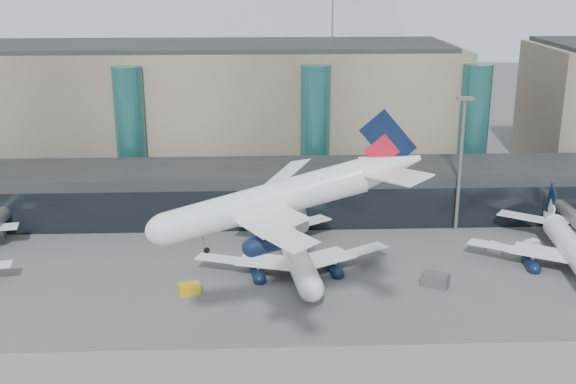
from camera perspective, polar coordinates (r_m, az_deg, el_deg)
The scene contains 12 objects.
ground at distance 93.57m, azimuth 2.58°, elevation -13.66°, with size 900.00×900.00×0.00m, color #515154.
concourse at distance 144.31m, azimuth 0.64°, elevation 0.03°, with size 170.00×27.00×10.00m.
terminal_main at distance 173.73m, azimuth -8.23°, elevation 6.44°, with size 130.00×30.00×31.00m.
teal_towers at distance 157.67m, azimuth -5.12°, elevation 4.88°, with size 116.40×19.40×46.00m.
lightmast_mid at distance 137.34m, azimuth 13.50°, elevation 2.73°, with size 3.00×1.20×25.60m.
hero_jet at distance 80.80m, azimuth 0.24°, elevation 0.25°, with size 32.81×33.69×10.85m.
jet_parked_mid at distance 120.05m, azimuth 0.42°, elevation -4.07°, with size 34.18×34.06×11.08m.
jet_parked_right at distance 131.38m, azimuth 21.26°, elevation -3.33°, with size 34.93×34.88×11.33m.
veh_c at distance 116.35m, azimuth 11.57°, elevation -6.81°, with size 4.11×2.17×2.28m, color #46464B.
veh_d at distance 135.75m, azimuth 18.65°, elevation -3.96°, with size 2.80×1.50×1.60m, color silver.
veh_g at distance 132.63m, azimuth 16.10°, elevation -4.23°, with size 2.67×1.56×1.56m, color silver.
veh_h at distance 112.65m, azimuth -7.81°, elevation -7.59°, with size 3.25×1.71×1.80m, color gold.
Camera 1 is at (-7.48, -79.65, 48.51)m, focal length 45.00 mm.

